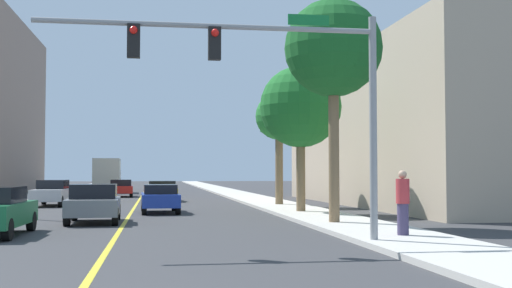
{
  "coord_description": "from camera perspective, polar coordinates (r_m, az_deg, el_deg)",
  "views": [
    {
      "loc": [
        1.18,
        -7.08,
        1.9
      ],
      "look_at": [
        5.13,
        18.2,
        3.05
      ],
      "focal_mm": 44.79,
      "sensor_mm": 36.0,
      "label": 1
    }
  ],
  "objects": [
    {
      "name": "delivery_truck",
      "position": [
        62.46,
        -13.14,
        -2.7
      ],
      "size": [
        2.63,
        7.51,
        3.21
      ],
      "rotation": [
        0.0,
        0.0,
        0.03
      ],
      "color": "silver",
      "rests_on": "ground"
    },
    {
      "name": "car_blue",
      "position": [
        30.62,
        -8.57,
        -4.78
      ],
      "size": [
        1.84,
        4.21,
        1.34
      ],
      "rotation": [
        0.0,
        0.0,
        0.03
      ],
      "color": "#1E389E",
      "rests_on": "ground"
    },
    {
      "name": "palm_far",
      "position": [
        35.9,
        2.07,
        2.31
      ],
      "size": [
        2.67,
        2.67,
        6.27
      ],
      "color": "brown",
      "rests_on": "sidewalk_right"
    },
    {
      "name": "building_right_near",
      "position": [
        40.45,
        16.43,
        1.06
      ],
      "size": [
        12.99,
        27.71,
        8.79
      ],
      "primitive_type": "cube",
      "color": "tan",
      "rests_on": "ground"
    },
    {
      "name": "ground",
      "position": [
        49.13,
        -10.28,
        -4.76
      ],
      "size": [
        192.0,
        192.0,
        0.0
      ],
      "primitive_type": "plane",
      "color": "#38383A"
    },
    {
      "name": "sidewalk_left",
      "position": [
        49.95,
        -19.44,
        -4.53
      ],
      "size": [
        2.99,
        168.0,
        0.15
      ],
      "primitive_type": "cube",
      "color": "beige",
      "rests_on": "ground"
    },
    {
      "name": "car_gray",
      "position": [
        25.03,
        -14.28,
        -5.13
      ],
      "size": [
        1.99,
        3.95,
        1.47
      ],
      "rotation": [
        0.0,
        0.0,
        0.03
      ],
      "color": "slate",
      "rests_on": "ground"
    },
    {
      "name": "pedestrian",
      "position": [
        18.49,
        12.97,
        -5.11
      ],
      "size": [
        0.38,
        0.38,
        1.82
      ],
      "rotation": [
        0.0,
        0.0,
        0.84
      ],
      "color": "#3F3859",
      "rests_on": "sidewalk_right"
    },
    {
      "name": "palm_mid",
      "position": [
        29.5,
        4.0,
        3.26
      ],
      "size": [
        3.77,
        3.77,
        6.68
      ],
      "color": "brown",
      "rests_on": "sidewalk_right"
    },
    {
      "name": "palm_near",
      "position": [
        23.4,
        6.93,
        8.36
      ],
      "size": [
        3.54,
        3.54,
        8.02
      ],
      "color": "brown",
      "rests_on": "sidewalk_right"
    },
    {
      "name": "traffic_signal_mast",
      "position": [
        16.58,
        1.49,
        6.36
      ],
      "size": [
        8.81,
        0.36,
        5.89
      ],
      "color": "gray",
      "rests_on": "sidewalk_right"
    },
    {
      "name": "car_silver",
      "position": [
        38.65,
        -17.73,
        -4.14
      ],
      "size": [
        1.8,
        4.59,
        1.48
      ],
      "rotation": [
        0.0,
        0.0,
        3.13
      ],
      "color": "#BCBCC1",
      "rests_on": "ground"
    },
    {
      "name": "sidewalk_right",
      "position": [
        49.57,
        -1.05,
        -4.69
      ],
      "size": [
        2.99,
        168.0,
        0.15
      ],
      "primitive_type": "cube",
      "color": "beige",
      "rests_on": "ground"
    },
    {
      "name": "car_red",
      "position": [
        51.55,
        -11.97,
        -3.83
      ],
      "size": [
        2.0,
        4.6,
        1.36
      ],
      "rotation": [
        0.0,
        0.0,
        0.05
      ],
      "color": "red",
      "rests_on": "ground"
    },
    {
      "name": "car_yellow",
      "position": [
        42.92,
        -8.39,
        -4.14
      ],
      "size": [
        2.0,
        3.95,
        1.36
      ],
      "rotation": [
        0.0,
        0.0,
        0.01
      ],
      "color": "gold",
      "rests_on": "ground"
    },
    {
      "name": "lane_marking_center",
      "position": [
        49.13,
        -10.28,
        -4.75
      ],
      "size": [
        0.16,
        144.0,
        0.01
      ],
      "primitive_type": "cube",
      "color": "yellow",
      "rests_on": "ground"
    }
  ]
}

